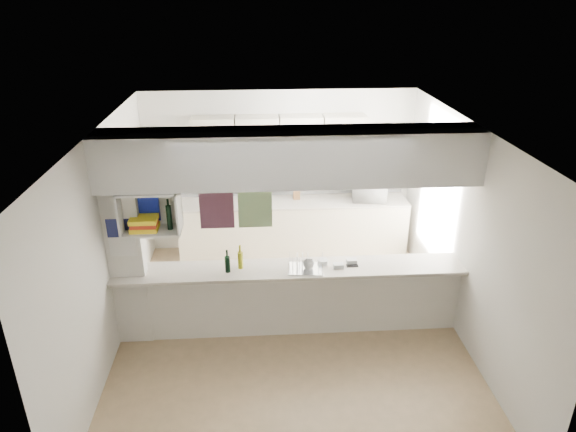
{
  "coord_description": "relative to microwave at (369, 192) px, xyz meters",
  "views": [
    {
      "loc": [
        -0.38,
        -5.35,
        3.98
      ],
      "look_at": [
        0.01,
        0.5,
        1.38
      ],
      "focal_mm": 32.0,
      "sensor_mm": 36.0,
      "label": 1
    }
  ],
  "objects": [
    {
      "name": "floor",
      "position": [
        -1.39,
        -2.05,
        -1.06
      ],
      "size": [
        4.8,
        4.8,
        0.0
      ],
      "primitive_type": "plane",
      "color": "#947A56",
      "rests_on": "ground"
    },
    {
      "name": "ceiling",
      "position": [
        -1.39,
        -2.05,
        1.54
      ],
      "size": [
        4.8,
        4.8,
        0.0
      ],
      "primitive_type": "plane",
      "color": "white",
      "rests_on": "wall_back"
    },
    {
      "name": "wall_back",
      "position": [
        -1.39,
        0.35,
        0.24
      ],
      "size": [
        4.2,
        0.0,
        4.2
      ],
      "primitive_type": "plane",
      "rotation": [
        1.57,
        0.0,
        0.0
      ],
      "color": "silver",
      "rests_on": "floor"
    },
    {
      "name": "wall_left",
      "position": [
        -3.49,
        -2.05,
        0.24
      ],
      "size": [
        0.0,
        4.8,
        4.8
      ],
      "primitive_type": "plane",
      "rotation": [
        1.57,
        0.0,
        1.57
      ],
      "color": "silver",
      "rests_on": "floor"
    },
    {
      "name": "wall_right",
      "position": [
        0.71,
        -2.05,
        0.24
      ],
      "size": [
        0.0,
        4.8,
        4.8
      ],
      "primitive_type": "plane",
      "rotation": [
        1.57,
        0.0,
        -1.57
      ],
      "color": "silver",
      "rests_on": "floor"
    },
    {
      "name": "servery_partition",
      "position": [
        -1.57,
        -2.05,
        0.59
      ],
      "size": [
        4.2,
        0.5,
        2.6
      ],
      "color": "silver",
      "rests_on": "floor"
    },
    {
      "name": "cubby_shelf",
      "position": [
        -2.96,
        -2.12,
        0.65
      ],
      "size": [
        0.65,
        0.35,
        0.5
      ],
      "color": "white",
      "rests_on": "bulkhead"
    },
    {
      "name": "kitchen_run",
      "position": [
        -1.23,
        0.08,
        -0.24
      ],
      "size": [
        3.6,
        0.63,
        2.24
      ],
      "color": "beige",
      "rests_on": "floor"
    },
    {
      "name": "microwave",
      "position": [
        0.0,
        0.0,
        0.0
      ],
      "size": [
        0.57,
        0.42,
        0.29
      ],
      "primitive_type": "imported",
      "rotation": [
        0.0,
        0.0,
        3.01
      ],
      "color": "white",
      "rests_on": "bench_top"
    },
    {
      "name": "bowl",
      "position": [
        0.01,
        0.02,
        0.17
      ],
      "size": [
        0.22,
        0.22,
        0.05
      ],
      "primitive_type": "imported",
      "color": "navy",
      "rests_on": "microwave"
    },
    {
      "name": "dish_rack",
      "position": [
        -1.21,
        -2.11,
        -0.06
      ],
      "size": [
        0.44,
        0.35,
        0.22
      ],
      "rotation": [
        0.0,
        0.0,
        -0.11
      ],
      "color": "silver",
      "rests_on": "breakfast_bar"
    },
    {
      "name": "cup",
      "position": [
        -1.18,
        -2.11,
        -0.08
      ],
      "size": [
        0.14,
        0.14,
        0.1
      ],
      "primitive_type": "imported",
      "rotation": [
        0.0,
        0.0,
        -0.11
      ],
      "color": "white",
      "rests_on": "dish_rack"
    },
    {
      "name": "wine_bottles",
      "position": [
        -2.06,
        -2.06,
        -0.03
      ],
      "size": [
        0.21,
        0.14,
        0.3
      ],
      "color": "black",
      "rests_on": "breakfast_bar"
    },
    {
      "name": "plastic_tubs",
      "position": [
        -0.84,
        -2.02,
        -0.12
      ],
      "size": [
        0.48,
        0.21,
        0.06
      ],
      "color": "silver",
      "rests_on": "breakfast_bar"
    },
    {
      "name": "utensil_jar",
      "position": [
        -1.8,
        0.1,
        -0.07
      ],
      "size": [
        0.1,
        0.1,
        0.15
      ],
      "primitive_type": "cylinder",
      "color": "black",
      "rests_on": "bench_top"
    },
    {
      "name": "knife_block",
      "position": [
        -1.14,
        0.13,
        -0.04
      ],
      "size": [
        0.11,
        0.09,
        0.21
      ],
      "primitive_type": "cube",
      "rotation": [
        0.0,
        0.0,
        0.07
      ],
      "color": "brown",
      "rests_on": "bench_top"
    }
  ]
}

